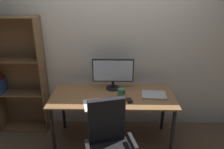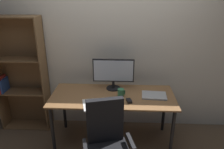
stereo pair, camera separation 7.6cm
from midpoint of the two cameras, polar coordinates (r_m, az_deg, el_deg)
ground_plane at (r=3.34m, az=-0.51°, el=-16.82°), size 12.00×12.00×0.00m
back_wall at (r=3.23m, az=-0.33°, el=7.76°), size 6.40×0.10×2.60m
desk at (r=2.97m, az=-0.55°, el=-6.88°), size 1.65×0.71×0.74m
monitor at (r=3.02m, az=-0.54°, el=0.64°), size 0.57×0.20×0.44m
keyboard at (r=2.76m, az=-0.69°, el=-7.14°), size 0.29×0.11×0.02m
mouse at (r=2.78m, az=3.80°, el=-6.79°), size 0.08×0.11×0.03m
coffee_mug at (r=2.89m, az=1.59°, el=-4.72°), size 0.10×0.08×0.11m
laptop at (r=2.97m, az=10.19°, el=-5.27°), size 0.34×0.25×0.02m
paper_sheet at (r=2.73m, az=-6.01°, el=-7.87°), size 0.27×0.34×0.00m
bookshelf at (r=3.53m, az=-23.57°, el=-0.43°), size 0.73×0.28×1.73m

